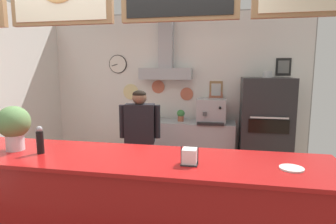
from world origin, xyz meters
name	(u,v)px	position (x,y,z in m)	size (l,w,h in m)	color
back_wall_assembly	(172,86)	(-0.01, 2.54, 1.50)	(4.71, 2.88, 2.78)	gray
service_counter	(111,218)	(0.00, -0.29, 0.54)	(3.56, 0.75, 1.09)	maroon
back_prep_counter	(185,147)	(0.26, 2.35, 0.44)	(1.69, 0.52, 0.90)	#A3A5AD
pizza_oven	(265,130)	(1.56, 2.21, 0.83)	(0.76, 0.75, 1.76)	#232326
shop_worker	(140,142)	(-0.19, 1.18, 0.81)	(0.54, 0.28, 1.51)	#232328
espresso_machine	(211,111)	(0.71, 2.33, 1.09)	(0.48, 0.46, 0.40)	#A3A5AD
potted_sage	(181,115)	(0.19, 2.35, 1.01)	(0.14, 0.14, 0.20)	#9E563D
potted_thyme	(152,112)	(-0.32, 2.33, 1.04)	(0.24, 0.24, 0.27)	#4C4C51
pepper_grinder	(40,140)	(-0.58, -0.35, 1.20)	(0.06, 0.06, 0.23)	black
napkin_holder	(189,157)	(0.67, -0.38, 1.14)	(0.13, 0.12, 0.13)	#262628
basil_vase	(14,126)	(-0.85, -0.31, 1.30)	(0.27, 0.27, 0.38)	silver
condiment_plate	(292,168)	(1.38, -0.34, 1.09)	(0.17, 0.17, 0.01)	white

